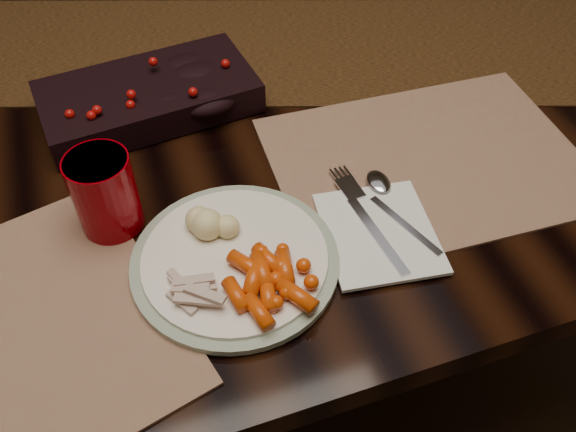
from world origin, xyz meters
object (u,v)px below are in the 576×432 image
object	(u,v)px
dinner_plate	(235,260)
napkin	(379,233)
centerpiece	(148,92)
baby_carrots	(269,284)
dining_table	(223,263)
mashed_potatoes	(216,220)
red_cup	(105,193)
turkey_shreds	(190,292)
placemat_main	(428,161)

from	to	relation	value
dinner_plate	napkin	bearing A→B (deg)	-4.13
centerpiece	baby_carrots	size ratio (longest dim) A/B	2.64
dining_table	mashed_potatoes	size ratio (longest dim) A/B	24.81
mashed_potatoes	red_cup	distance (m)	0.14
turkey_shreds	napkin	size ratio (longest dim) A/B	0.48
placemat_main	turkey_shreds	xyz separation A→B (m)	(-0.37, -0.13, 0.03)
dining_table	mashed_potatoes	world-z (taller)	mashed_potatoes
dining_table	turkey_shreds	xyz separation A→B (m)	(-0.10, -0.34, 0.40)
placemat_main	dinner_plate	distance (m)	0.32
dinner_plate	baby_carrots	xyz separation A→B (m)	(0.02, -0.06, 0.02)
mashed_potatoes	napkin	world-z (taller)	mashed_potatoes
red_cup	turkey_shreds	bearing A→B (deg)	-66.74
mashed_potatoes	turkey_shreds	xyz separation A→B (m)	(-0.05, -0.09, -0.01)
baby_carrots	turkey_shreds	world-z (taller)	baby_carrots
centerpiece	turkey_shreds	world-z (taller)	centerpiece
dinner_plate	baby_carrots	distance (m)	0.07
napkin	red_cup	distance (m)	0.34
dinner_plate	baby_carrots	size ratio (longest dim) A/B	2.10
baby_carrots	placemat_main	bearing A→B (deg)	27.84
turkey_shreds	red_cup	bearing A→B (deg)	113.26
placemat_main	napkin	bearing A→B (deg)	-137.97
dining_table	red_cup	distance (m)	0.50
turkey_shreds	napkin	xyz separation A→B (m)	(0.25, 0.03, -0.02)
mashed_potatoes	red_cup	world-z (taller)	red_cup
centerpiece	napkin	distance (m)	0.42
centerpiece	placemat_main	distance (m)	0.43
centerpiece	dinner_plate	bearing A→B (deg)	-82.97
red_cup	napkin	bearing A→B (deg)	-22.26
napkin	red_cup	size ratio (longest dim) A/B	1.47
placemat_main	turkey_shreds	size ratio (longest dim) A/B	5.72
dining_table	napkin	size ratio (longest dim) A/B	11.31
dining_table	dinner_plate	world-z (taller)	dinner_plate
baby_carrots	red_cup	distance (m)	0.24
dinner_plate	mashed_potatoes	xyz separation A→B (m)	(-0.01, 0.05, 0.03)
placemat_main	turkey_shreds	bearing A→B (deg)	-158.39
centerpiece	turkey_shreds	distance (m)	0.38
dinner_plate	baby_carrots	world-z (taller)	baby_carrots
centerpiece	napkin	world-z (taller)	centerpiece
dinner_plate	turkey_shreds	world-z (taller)	turkey_shreds
baby_carrots	dining_table	bearing A→B (deg)	88.60
placemat_main	red_cup	size ratio (longest dim) A/B	4.02
centerpiece	dinner_plate	world-z (taller)	centerpiece
red_cup	baby_carrots	bearing A→B (deg)	-48.68
red_cup	dining_table	bearing A→B (deg)	48.42
centerpiece	mashed_potatoes	distance (m)	0.29
baby_carrots	red_cup	xyz separation A→B (m)	(-0.15, 0.18, 0.03)
napkin	placemat_main	bearing A→B (deg)	47.47
mashed_potatoes	turkey_shreds	bearing A→B (deg)	-122.21
baby_carrots	napkin	size ratio (longest dim) A/B	0.76
baby_carrots	mashed_potatoes	size ratio (longest dim) A/B	1.66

